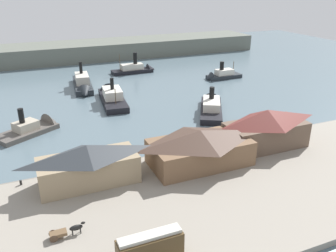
{
  "coord_description": "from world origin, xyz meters",
  "views": [
    {
      "loc": [
        -31.32,
        -69.3,
        37.18
      ],
      "look_at": [
        1.71,
        8.63,
        2.0
      ],
      "focal_mm": 38.0,
      "sensor_mm": 36.0,
      "label": 1
    }
  ],
  "objects_px": {
    "horse_cart": "(66,231)",
    "ferry_moored_west": "(111,96)",
    "ferry_moored_east": "(83,85)",
    "ferry_departing_north": "(220,75)",
    "ferry_shed_customs_shed": "(200,147)",
    "ferry_near_quay": "(211,105)",
    "ferry_shed_east_terminal": "(266,128)",
    "mooring_post_center_east": "(21,183)",
    "street_tram": "(150,246)",
    "mooring_post_west": "(306,128)",
    "ferry_shed_central_terminal": "(88,164)",
    "ferry_approaching_west": "(36,127)",
    "ferry_mid_harbor": "(137,69)"
  },
  "relations": [
    {
      "from": "horse_cart",
      "to": "ferry_moored_west",
      "type": "bearing_deg",
      "value": 69.75
    },
    {
      "from": "ferry_moored_east",
      "to": "ferry_moored_west",
      "type": "distance_m",
      "value": 17.13
    },
    {
      "from": "ferry_departing_north",
      "to": "ferry_moored_west",
      "type": "bearing_deg",
      "value": -168.45
    },
    {
      "from": "ferry_shed_customs_shed",
      "to": "ferry_near_quay",
      "type": "distance_m",
      "value": 36.85
    },
    {
      "from": "ferry_shed_east_terminal",
      "to": "ferry_departing_north",
      "type": "xyz_separation_m",
      "value": [
        24.0,
        60.03,
        -4.38
      ]
    },
    {
      "from": "mooring_post_center_east",
      "to": "ferry_moored_east",
      "type": "xyz_separation_m",
      "value": [
        23.15,
        62.18,
        0.05
      ]
    },
    {
      "from": "horse_cart",
      "to": "ferry_shed_customs_shed",
      "type": "bearing_deg",
      "value": 23.27
    },
    {
      "from": "mooring_post_center_east",
      "to": "ferry_near_quay",
      "type": "bearing_deg",
      "value": 24.48
    },
    {
      "from": "ferry_shed_east_terminal",
      "to": "street_tram",
      "type": "bearing_deg",
      "value": -147.2
    },
    {
      "from": "mooring_post_center_east",
      "to": "ferry_departing_north",
      "type": "height_order",
      "value": "ferry_departing_north"
    },
    {
      "from": "mooring_post_west",
      "to": "ferry_near_quay",
      "type": "distance_m",
      "value": 28.77
    },
    {
      "from": "ferry_departing_north",
      "to": "ferry_moored_west",
      "type": "xyz_separation_m",
      "value": [
        -47.11,
        -9.63,
        0.19
      ]
    },
    {
      "from": "ferry_near_quay",
      "to": "ferry_departing_north",
      "type": "distance_m",
      "value": 37.65
    },
    {
      "from": "ferry_shed_central_terminal",
      "to": "ferry_shed_customs_shed",
      "type": "xyz_separation_m",
      "value": [
        22.83,
        -1.35,
        -0.18
      ]
    },
    {
      "from": "ferry_shed_central_terminal",
      "to": "ferry_approaching_west",
      "type": "distance_m",
      "value": 34.27
    },
    {
      "from": "ferry_moored_east",
      "to": "ferry_mid_harbor",
      "type": "bearing_deg",
      "value": 32.52
    },
    {
      "from": "ferry_shed_east_terminal",
      "to": "ferry_moored_east",
      "type": "bearing_deg",
      "value": 113.97
    },
    {
      "from": "ferry_shed_east_terminal",
      "to": "mooring_post_center_east",
      "type": "relative_size",
      "value": 21.12
    },
    {
      "from": "horse_cart",
      "to": "mooring_post_west",
      "type": "height_order",
      "value": "horse_cart"
    },
    {
      "from": "ferry_departing_north",
      "to": "ferry_approaching_west",
      "type": "distance_m",
      "value": 76.96
    },
    {
      "from": "ferry_mid_harbor",
      "to": "ferry_near_quay",
      "type": "height_order",
      "value": "ferry_mid_harbor"
    },
    {
      "from": "ferry_moored_west",
      "to": "ferry_mid_harbor",
      "type": "bearing_deg",
      "value": 58.9
    },
    {
      "from": "ferry_shed_central_terminal",
      "to": "mooring_post_west",
      "type": "distance_m",
      "value": 56.91
    },
    {
      "from": "ferry_moored_east",
      "to": "ferry_shed_customs_shed",
      "type": "bearing_deg",
      "value": -80.13
    },
    {
      "from": "street_tram",
      "to": "horse_cart",
      "type": "xyz_separation_m",
      "value": [
        -9.95,
        9.73,
        -1.72
      ]
    },
    {
      "from": "mooring_post_center_east",
      "to": "ferry_moored_east",
      "type": "relative_size",
      "value": 0.04
    },
    {
      "from": "ferry_mid_harbor",
      "to": "ferry_shed_east_terminal",
      "type": "bearing_deg",
      "value": -87.55
    },
    {
      "from": "horse_cart",
      "to": "ferry_moored_west",
      "type": "distance_m",
      "value": 68.72
    },
    {
      "from": "horse_cart",
      "to": "mooring_post_west",
      "type": "distance_m",
      "value": 65.57
    },
    {
      "from": "ferry_shed_east_terminal",
      "to": "mooring_post_west",
      "type": "xyz_separation_m",
      "value": [
        16.15,
        3.91,
        -4.1
      ]
    },
    {
      "from": "ferry_mid_harbor",
      "to": "ferry_moored_west",
      "type": "xyz_separation_m",
      "value": [
        -19.57,
        -32.44,
        0.06
      ]
    },
    {
      "from": "mooring_post_west",
      "to": "ferry_approaching_west",
      "type": "height_order",
      "value": "ferry_approaching_west"
    },
    {
      "from": "ferry_shed_east_terminal",
      "to": "mooring_post_west",
      "type": "bearing_deg",
      "value": 13.62
    },
    {
      "from": "street_tram",
      "to": "ferry_mid_harbor",
      "type": "bearing_deg",
      "value": 72.61
    },
    {
      "from": "ferry_shed_east_terminal",
      "to": "ferry_moored_west",
      "type": "height_order",
      "value": "ferry_shed_east_terminal"
    },
    {
      "from": "ferry_moored_east",
      "to": "ferry_approaching_west",
      "type": "xyz_separation_m",
      "value": [
        -18.59,
        -33.3,
        -0.63
      ]
    },
    {
      "from": "ferry_shed_customs_shed",
      "to": "mooring_post_center_east",
      "type": "height_order",
      "value": "ferry_shed_customs_shed"
    },
    {
      "from": "ferry_shed_east_terminal",
      "to": "mooring_post_center_east",
      "type": "distance_m",
      "value": 52.95
    },
    {
      "from": "street_tram",
      "to": "ferry_near_quay",
      "type": "xyz_separation_m",
      "value": [
        39.36,
        52.99,
        -2.38
      ]
    },
    {
      "from": "ferry_near_quay",
      "to": "mooring_post_center_east",
      "type": "bearing_deg",
      "value": -155.52
    },
    {
      "from": "horse_cart",
      "to": "ferry_shed_east_terminal",
      "type": "bearing_deg",
      "value": 16.7
    },
    {
      "from": "street_tram",
      "to": "mooring_post_west",
      "type": "bearing_deg",
      "value": 27.57
    },
    {
      "from": "ferry_shed_central_terminal",
      "to": "ferry_moored_east",
      "type": "bearing_deg",
      "value": 80.58
    },
    {
      "from": "mooring_post_west",
      "to": "ferry_mid_harbor",
      "type": "relative_size",
      "value": 0.05
    },
    {
      "from": "horse_cart",
      "to": "ferry_departing_north",
      "type": "xyz_separation_m",
      "value": [
        70.9,
        74.1,
        -0.77
      ]
    },
    {
      "from": "ferry_shed_east_terminal",
      "to": "ferry_mid_harbor",
      "type": "bearing_deg",
      "value": 92.45
    },
    {
      "from": "ferry_near_quay",
      "to": "street_tram",
      "type": "bearing_deg",
      "value": -126.6
    },
    {
      "from": "ferry_departing_north",
      "to": "ferry_approaching_west",
      "type": "height_order",
      "value": "ferry_approaching_west"
    },
    {
      "from": "ferry_shed_east_terminal",
      "to": "ferry_moored_east",
      "type": "distance_m",
      "value": 72.68
    },
    {
      "from": "mooring_post_west",
      "to": "ferry_moored_east",
      "type": "relative_size",
      "value": 0.04
    }
  ]
}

